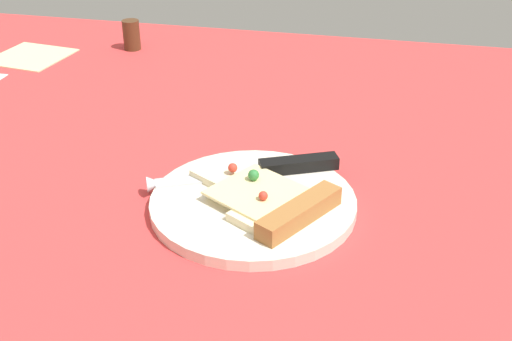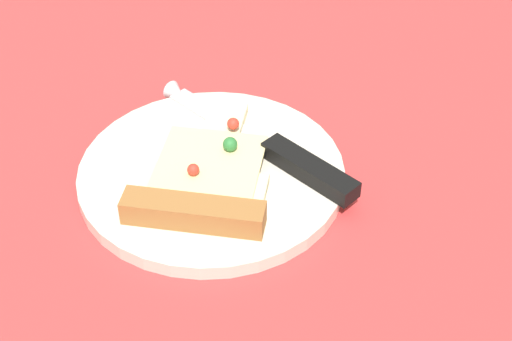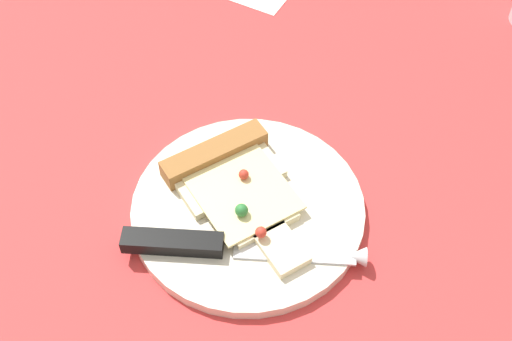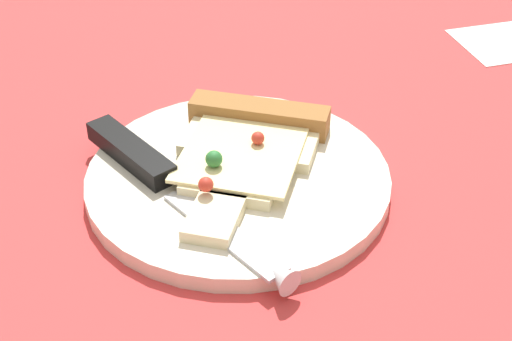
{
  "view_description": "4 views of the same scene",
  "coord_description": "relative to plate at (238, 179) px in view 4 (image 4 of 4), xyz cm",
  "views": [
    {
      "loc": [
        24.09,
        -64.77,
        41.4
      ],
      "look_at": [
        9.55,
        -0.64,
        4.34
      ],
      "focal_mm": 45.47,
      "sensor_mm": 36.0,
      "label": 1
    },
    {
      "loc": [
        59.99,
        -16.64,
        46.26
      ],
      "look_at": [
        12.14,
        1.36,
        2.23
      ],
      "focal_mm": 53.42,
      "sensor_mm": 36.0,
      "label": 2
    },
    {
      "loc": [
        -10.16,
        32.29,
        58.12
      ],
      "look_at": [
        10.56,
        -5.66,
        2.47
      ],
      "focal_mm": 46.89,
      "sensor_mm": 36.0,
      "label": 3
    },
    {
      "loc": [
        -36.99,
        9.81,
        36.32
      ],
      "look_at": [
        8.71,
        -3.25,
        1.86
      ],
      "focal_mm": 52.43,
      "sensor_mm": 36.0,
      "label": 4
    }
  ],
  "objects": [
    {
      "name": "knife",
      "position": [
        -0.08,
        5.97,
        1.28
      ],
      "size": [
        22.67,
        11.96,
        2.45
      ],
      "rotation": [
        0.0,
        0.0,
        2.0
      ],
      "color": "silver",
      "rests_on": "plate"
    },
    {
      "name": "ground_plane",
      "position": [
        -9.55,
        1.97,
        -2.18
      ],
      "size": [
        131.13,
        131.13,
        3.0
      ],
      "color": "#D13838",
      "rests_on": "ground"
    },
    {
      "name": "pizza_slice",
      "position": [
        2.24,
        -1.27,
        1.47
      ],
      "size": [
        18.97,
        15.47,
        2.64
      ],
      "rotation": [
        0.0,
        0.0,
        1.05
      ],
      "color": "beige",
      "rests_on": "plate"
    },
    {
      "name": "plate",
      "position": [
        0.0,
        0.0,
        0.0
      ],
      "size": [
        24.24,
        24.24,
        1.36
      ],
      "primitive_type": "cylinder",
      "color": "silver",
      "rests_on": "ground_plane"
    }
  ]
}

